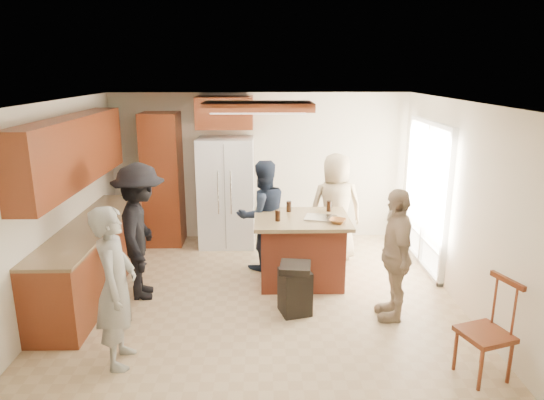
{
  "coord_description": "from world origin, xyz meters",
  "views": [
    {
      "loc": [
        0.05,
        -5.66,
        2.86
      ],
      "look_at": [
        0.18,
        0.69,
        1.15
      ],
      "focal_mm": 32.0,
      "sensor_mm": 36.0,
      "label": 1
    }
  ],
  "objects_px": {
    "kitchen_island": "(301,249)",
    "spindle_chair": "(487,334)",
    "person_behind_left": "(263,215)",
    "refrigerator": "(227,192)",
    "person_counter": "(141,232)",
    "trash_bin": "(295,288)",
    "person_side_right": "(395,254)",
    "person_behind_right": "(336,207)",
    "person_front_left": "(116,287)"
  },
  "relations": [
    {
      "from": "person_behind_left",
      "to": "person_counter",
      "type": "height_order",
      "value": "person_counter"
    },
    {
      "from": "person_front_left",
      "to": "person_behind_right",
      "type": "xyz_separation_m",
      "value": [
        2.54,
        2.71,
        0.01
      ]
    },
    {
      "from": "person_behind_right",
      "to": "person_counter",
      "type": "distance_m",
      "value": 2.92
    },
    {
      "from": "trash_bin",
      "to": "kitchen_island",
      "type": "bearing_deg",
      "value": 81.04
    },
    {
      "from": "person_counter",
      "to": "spindle_chair",
      "type": "distance_m",
      "value": 4.1
    },
    {
      "from": "person_side_right",
      "to": "kitchen_island",
      "type": "xyz_separation_m",
      "value": [
        -1.01,
        1.02,
        -0.31
      ]
    },
    {
      "from": "person_side_right",
      "to": "spindle_chair",
      "type": "bearing_deg",
      "value": 29.13
    },
    {
      "from": "person_front_left",
      "to": "person_behind_left",
      "type": "bearing_deg",
      "value": -35.09
    },
    {
      "from": "person_behind_left",
      "to": "refrigerator",
      "type": "bearing_deg",
      "value": -83.74
    },
    {
      "from": "person_behind_left",
      "to": "spindle_chair",
      "type": "bearing_deg",
      "value": 103.99
    },
    {
      "from": "refrigerator",
      "to": "kitchen_island",
      "type": "xyz_separation_m",
      "value": [
        1.13,
        -1.53,
        -0.43
      ]
    },
    {
      "from": "person_behind_right",
      "to": "refrigerator",
      "type": "height_order",
      "value": "refrigerator"
    },
    {
      "from": "person_behind_left",
      "to": "spindle_chair",
      "type": "distance_m",
      "value": 3.46
    },
    {
      "from": "kitchen_island",
      "to": "spindle_chair",
      "type": "xyz_separation_m",
      "value": [
        1.58,
        -2.2,
        -0.02
      ]
    },
    {
      "from": "person_counter",
      "to": "trash_bin",
      "type": "relative_size",
      "value": 2.79
    },
    {
      "from": "person_behind_left",
      "to": "trash_bin",
      "type": "xyz_separation_m",
      "value": [
        0.39,
        -1.42,
        -0.49
      ]
    },
    {
      "from": "refrigerator",
      "to": "spindle_chair",
      "type": "xyz_separation_m",
      "value": [
        2.71,
        -3.73,
        -0.45
      ]
    },
    {
      "from": "person_front_left",
      "to": "kitchen_island",
      "type": "relative_size",
      "value": 1.28
    },
    {
      "from": "trash_bin",
      "to": "person_side_right",
      "type": "bearing_deg",
      "value": -5.49
    },
    {
      "from": "person_behind_right",
      "to": "kitchen_island",
      "type": "xyz_separation_m",
      "value": [
        -0.58,
        -0.82,
        -0.36
      ]
    },
    {
      "from": "person_behind_left",
      "to": "person_behind_right",
      "type": "height_order",
      "value": "person_behind_right"
    },
    {
      "from": "person_behind_right",
      "to": "person_side_right",
      "type": "relative_size",
      "value": 1.06
    },
    {
      "from": "person_behind_left",
      "to": "person_behind_right",
      "type": "xyz_separation_m",
      "value": [
        1.11,
        0.31,
        0.02
      ]
    },
    {
      "from": "person_counter",
      "to": "spindle_chair",
      "type": "relative_size",
      "value": 1.77
    },
    {
      "from": "person_counter",
      "to": "refrigerator",
      "type": "bearing_deg",
      "value": -34.49
    },
    {
      "from": "person_behind_right",
      "to": "person_side_right",
      "type": "bearing_deg",
      "value": 98.4
    },
    {
      "from": "person_behind_left",
      "to": "spindle_chair",
      "type": "xyz_separation_m",
      "value": [
        2.11,
        -2.71,
        -0.36
      ]
    },
    {
      "from": "person_front_left",
      "to": "person_counter",
      "type": "bearing_deg",
      "value": -0.05
    },
    {
      "from": "person_behind_left",
      "to": "trash_bin",
      "type": "height_order",
      "value": "person_behind_left"
    },
    {
      "from": "person_front_left",
      "to": "person_behind_left",
      "type": "relative_size",
      "value": 1.01
    },
    {
      "from": "refrigerator",
      "to": "kitchen_island",
      "type": "height_order",
      "value": "refrigerator"
    },
    {
      "from": "person_side_right",
      "to": "trash_bin",
      "type": "xyz_separation_m",
      "value": [
        -1.15,
        0.11,
        -0.47
      ]
    },
    {
      "from": "person_front_left",
      "to": "kitchen_island",
      "type": "bearing_deg",
      "value": -50.32
    },
    {
      "from": "person_behind_left",
      "to": "person_side_right",
      "type": "height_order",
      "value": "person_behind_left"
    },
    {
      "from": "person_front_left",
      "to": "refrigerator",
      "type": "xyz_separation_m",
      "value": [
        0.83,
        3.42,
        0.08
      ]
    },
    {
      "from": "person_behind_left",
      "to": "kitchen_island",
      "type": "height_order",
      "value": "person_behind_left"
    },
    {
      "from": "person_behind_left",
      "to": "person_behind_right",
      "type": "bearing_deg",
      "value": 171.69
    },
    {
      "from": "person_behind_right",
      "to": "person_side_right",
      "type": "xyz_separation_m",
      "value": [
        0.43,
        -1.84,
        -0.04
      ]
    },
    {
      "from": "refrigerator",
      "to": "kitchen_island",
      "type": "bearing_deg",
      "value": -53.7
    },
    {
      "from": "trash_bin",
      "to": "spindle_chair",
      "type": "height_order",
      "value": "spindle_chair"
    },
    {
      "from": "spindle_chair",
      "to": "person_behind_left",
      "type": "bearing_deg",
      "value": 127.94
    },
    {
      "from": "person_behind_left",
      "to": "trash_bin",
      "type": "bearing_deg",
      "value": 81.31
    },
    {
      "from": "person_behind_left",
      "to": "kitchen_island",
      "type": "distance_m",
      "value": 0.81
    },
    {
      "from": "kitchen_island",
      "to": "trash_bin",
      "type": "height_order",
      "value": "kitchen_island"
    },
    {
      "from": "person_behind_left",
      "to": "person_counter",
      "type": "bearing_deg",
      "value": 6.55
    },
    {
      "from": "person_side_right",
      "to": "spindle_chair",
      "type": "height_order",
      "value": "person_side_right"
    },
    {
      "from": "spindle_chair",
      "to": "person_side_right",
      "type": "bearing_deg",
      "value": 115.87
    },
    {
      "from": "person_front_left",
      "to": "person_side_right",
      "type": "height_order",
      "value": "person_front_left"
    },
    {
      "from": "person_front_left",
      "to": "refrigerator",
      "type": "bearing_deg",
      "value": -18.0
    },
    {
      "from": "kitchen_island",
      "to": "spindle_chair",
      "type": "distance_m",
      "value": 2.71
    }
  ]
}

